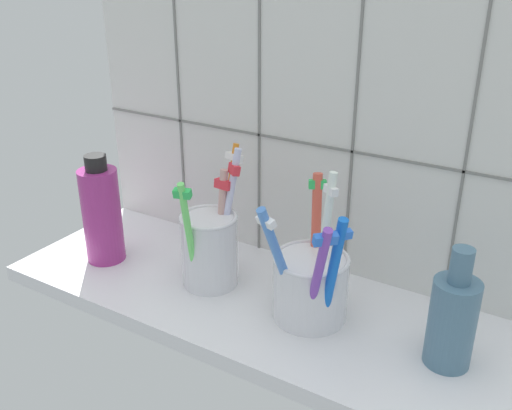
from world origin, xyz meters
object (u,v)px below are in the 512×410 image
Objects in this scene: toothbrush_cup_left at (209,246)px; soap_bottle at (102,213)px; toothbrush_cup_right at (310,283)px; ceramic_vase at (452,320)px.

toothbrush_cup_left is 15.82cm from soap_bottle.
toothbrush_cup_left is 13.79cm from toothbrush_cup_right.
toothbrush_cup_left is 0.99× the size of toothbrush_cup_right.
ceramic_vase is (15.29, 0.33, 0.63)cm from toothbrush_cup_right.
soap_bottle is (-44.67, -2.19, 1.50)cm from ceramic_vase.
toothbrush_cup_right reaches higher than ceramic_vase.
toothbrush_cup_right is at bearing -0.98° from toothbrush_cup_left.
toothbrush_cup_left reaches higher than ceramic_vase.
toothbrush_cup_right is at bearing 3.63° from soap_bottle.
toothbrush_cup_right reaches higher than soap_bottle.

